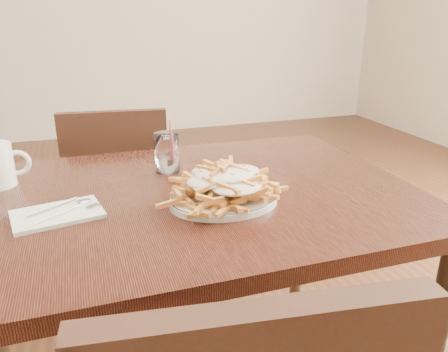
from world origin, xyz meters
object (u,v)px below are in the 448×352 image
object	(u,v)px
fries_plate	(224,200)
water_glass	(167,155)
chair_far	(120,194)
loaded_fries	(224,180)
table	(179,222)

from	to	relation	value
fries_plate	water_glass	xyz separation A→B (m)	(-0.08, 0.27, 0.04)
chair_far	loaded_fries	distance (m)	0.88
chair_far	loaded_fries	world-z (taller)	loaded_fries
chair_far	loaded_fries	size ratio (longest dim) A/B	3.12
fries_plate	loaded_fries	xyz separation A→B (m)	(0.00, -0.00, 0.05)
table	chair_far	xyz separation A→B (m)	(-0.09, 0.70, -0.19)
chair_far	water_glass	bearing A→B (deg)	-78.92
table	loaded_fries	size ratio (longest dim) A/B	4.43
table	fries_plate	distance (m)	0.16
table	chair_far	size ratio (longest dim) A/B	1.42
table	water_glass	size ratio (longest dim) A/B	7.89
table	loaded_fries	distance (m)	0.19
fries_plate	water_glass	size ratio (longest dim) A/B	2.01
loaded_fries	fries_plate	bearing A→B (deg)	135.00
table	fries_plate	size ratio (longest dim) A/B	3.93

